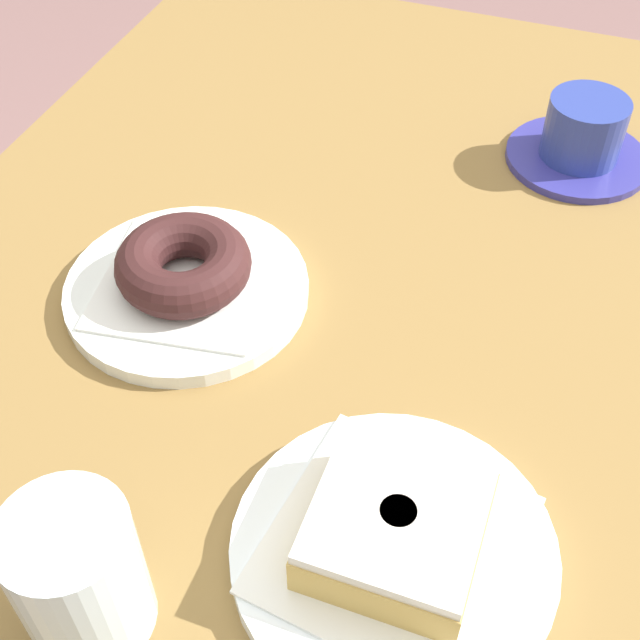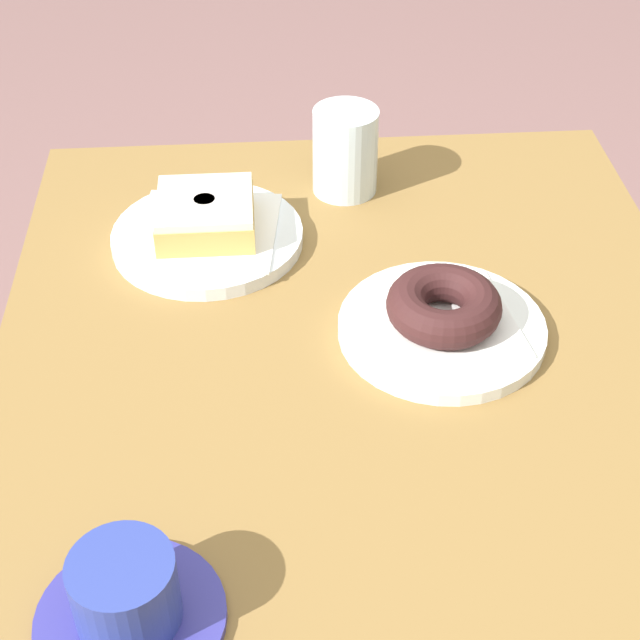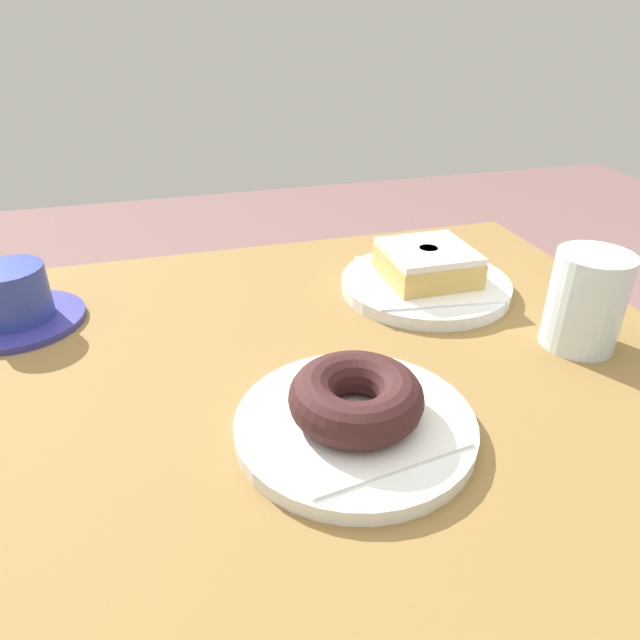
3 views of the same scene
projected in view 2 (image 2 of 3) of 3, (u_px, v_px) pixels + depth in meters
table at (362, 477)px, 0.94m from camera, size 0.96×0.70×0.71m
plate_chocolate_ring at (442, 329)px, 0.95m from camera, size 0.20×0.20×0.01m
napkin_chocolate_ring at (442, 322)px, 0.94m from camera, size 0.16×0.16×0.00m
donut_chocolate_ring at (444, 306)px, 0.93m from camera, size 0.11×0.11×0.04m
plate_glazed_square at (208, 237)px, 1.07m from camera, size 0.21×0.21×0.02m
napkin_glazed_square at (207, 230)px, 1.06m from camera, size 0.17×0.17×0.00m
donut_glazed_square at (206, 214)px, 1.05m from camera, size 0.10×0.10×0.04m
water_glass at (345, 151)px, 1.12m from camera, size 0.08×0.08×0.10m
coffee_cup at (127, 598)px, 0.69m from camera, size 0.14×0.14×0.07m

